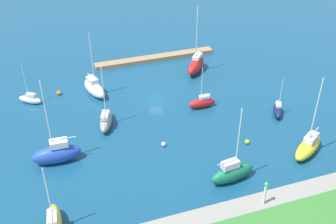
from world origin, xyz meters
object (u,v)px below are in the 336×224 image
Objects in this scene: sailboat_gray_mid_basin at (106,120)px; mooring_buoy_yellow at (247,142)px; sailboat_yellow_lone_north at (308,147)px; sailboat_red_west_end at (202,103)px; mooring_buoy_orange at (59,93)px; harbor_beacon at (265,192)px; pier_dock at (155,58)px; sailboat_white_inner_mooring at (30,99)px; sailboat_green_outer_mooring at (232,172)px; sailboat_yellow_by_breakwater at (54,224)px; sailboat_red_lone_south at (196,65)px; sailboat_navy_off_beacon at (278,110)px; sailboat_white_east_end at (94,88)px; mooring_buoy_white at (164,144)px; sailboat_blue_center_basin at (57,153)px.

sailboat_gray_mid_basin is 24.30m from mooring_buoy_yellow.
sailboat_yellow_lone_north is 1.64× the size of sailboat_red_west_end.
sailboat_yellow_lone_north is at bearing 138.24° from mooring_buoy_orange.
harbor_beacon is 4.21× the size of mooring_buoy_orange.
pier_dock is at bearing -103.80° from sailboat_yellow_lone_north.
mooring_buoy_orange is (-5.47, -1.39, -0.43)m from sailboat_white_inner_mooring.
sailboat_gray_mid_basin reaches higher than harbor_beacon.
sailboat_green_outer_mooring reaches higher than sailboat_yellow_by_breakwater.
harbor_beacon is at bearing 31.88° from sailboat_red_lone_south.
sailboat_green_outer_mooring is at bearing 48.27° from mooring_buoy_yellow.
harbor_beacon is 15.40m from sailboat_yellow_lone_north.
mooring_buoy_orange is at bearing -2.56° from sailboat_yellow_by_breakwater.
sailboat_navy_off_beacon is 46.19m from sailboat_white_inner_mooring.
sailboat_white_east_end reaches higher than pier_dock.
mooring_buoy_orange is (-4.34, -34.44, -0.98)m from sailboat_yellow_by_breakwater.
sailboat_green_outer_mooring is at bearing 27.89° from sailboat_red_lone_south.
sailboat_red_west_end is at bearing -90.99° from sailboat_yellow_lone_north.
sailboat_yellow_by_breakwater is (25.37, 1.23, -0.11)m from sailboat_green_outer_mooring.
sailboat_white_inner_mooring reaches higher than mooring_buoy_white.
sailboat_red_west_end is 1.00× the size of sailboat_white_inner_mooring.
sailboat_navy_off_beacon is (-14.38, -19.57, -2.36)m from harbor_beacon.
mooring_buoy_orange is (21.03, -33.21, -1.09)m from sailboat_green_outer_mooring.
mooring_buoy_orange is (6.59, -13.53, -0.78)m from sailboat_gray_mid_basin.
sailboat_yellow_lone_north reaches higher than sailboat_red_west_end.
sailboat_yellow_lone_north is 33.73m from sailboat_gray_mid_basin.
harbor_beacon is 0.30× the size of sailboat_green_outer_mooring.
sailboat_yellow_lone_north is 39.20m from sailboat_blue_center_basin.
sailboat_red_lone_south reaches higher than sailboat_green_outer_mooring.
harbor_beacon is at bearing 89.74° from pier_dock.
sailboat_yellow_by_breakwater is at bearing 34.98° from sailboat_red_west_end.
mooring_buoy_yellow is at bearing 178.65° from sailboat_white_inner_mooring.
sailboat_yellow_by_breakwater is at bearing 127.57° from sailboat_white_inner_mooring.
harbor_beacon is at bearing 69.76° from mooring_buoy_yellow.
sailboat_gray_mid_basin is 1.35× the size of sailboat_white_inner_mooring.
harbor_beacon is 45.65m from mooring_buoy_orange.
mooring_buoy_yellow is (-13.16, 3.86, -0.00)m from mooring_buoy_white.
sailboat_navy_off_beacon is 41.90m from mooring_buoy_orange.
pier_dock is 32.14m from mooring_buoy_white.
pier_dock is 38.66m from sailboat_blue_center_basin.
pier_dock is 22.37m from sailboat_red_west_end.
mooring_buoy_orange is (35.19, -31.42, -0.90)m from sailboat_yellow_lone_north.
sailboat_navy_off_beacon reaches higher than mooring_buoy_white.
sailboat_white_inner_mooring is 28.68m from mooring_buoy_white.
sailboat_red_lone_south is at bearing -145.42° from sailboat_blue_center_basin.
pier_dock reaches higher than mooring_buoy_yellow.
sailboat_blue_center_basin is at bearing 134.44° from sailboat_white_inner_mooring.
sailboat_gray_mid_basin is 30.86m from sailboat_navy_off_beacon.
sailboat_white_east_end is 0.90× the size of sailboat_blue_center_basin.
sailboat_red_lone_south is 1.44× the size of sailboat_yellow_by_breakwater.
sailboat_white_east_end is 14.60× the size of mooring_buoy_orange.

